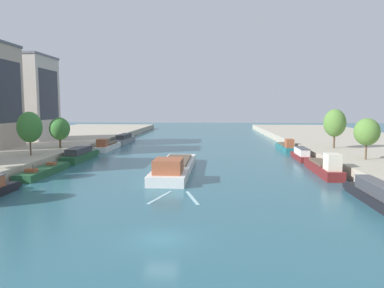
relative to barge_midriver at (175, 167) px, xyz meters
The scene contains 18 objects.
ground_plane 27.68m from the barge_midriver, 86.37° to the right, with size 400.00×400.00×0.00m, color #2D6070.
quay_left 47.80m from the barge_midriver, 145.04° to the left, with size 36.00×170.00×1.82m, color #B2A893.
quay_right 50.72m from the barge_midriver, 32.69° to the left, with size 36.00×170.00×1.82m, color #B2A893.
barge_midriver is the anchor object (origin of this frame).
wake_behind_barge 15.04m from the barge_midriver, 83.53° to the right, with size 5.60×5.94×0.03m.
moored_boat_left_lone 19.54m from the barge_midriver, behind, with size 2.80×13.39×2.13m.
moored_boat_left_gap_after 22.66m from the barge_midriver, 147.69° to the left, with size 2.89×13.54×2.54m.
moored_boat_left_downstream 33.99m from the barge_midriver, 123.36° to the left, with size 2.79×13.84×2.91m.
moored_boat_left_second 48.60m from the barge_midriver, 112.50° to the left, with size 2.83×15.11×2.51m.
moored_boat_right_downstream 27.79m from the barge_midriver, 35.39° to the right, with size 2.14×12.29×2.45m.
moored_boat_right_gap_after 22.51m from the barge_midriver, ahead, with size 2.97×14.72×3.63m.
moored_boat_right_far 27.30m from the barge_midriver, 33.39° to the left, with size 2.37×10.73×2.37m.
moored_boat_right_second 37.84m from the barge_midriver, 52.64° to the left, with size 2.27×13.43×2.94m.
tree_left_far 26.44m from the barge_midriver, 168.05° to the left, with size 4.12×4.12×7.44m.
tree_left_midway 29.86m from the barge_midriver, 146.93° to the left, with size 4.01×4.01×6.14m.
tree_right_past_mid 30.52m from the barge_midriver, ahead, with size 3.88×3.88×6.50m.
tree_right_by_lamp 36.12m from the barge_midriver, 32.09° to the left, with size 4.31×4.31×7.80m.
building_left_corner 54.14m from the barge_midriver, 140.23° to the left, with size 12.29×13.25×20.93m.
Camera 1 is at (3.77, -26.31, 10.11)m, focal length 33.54 mm.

